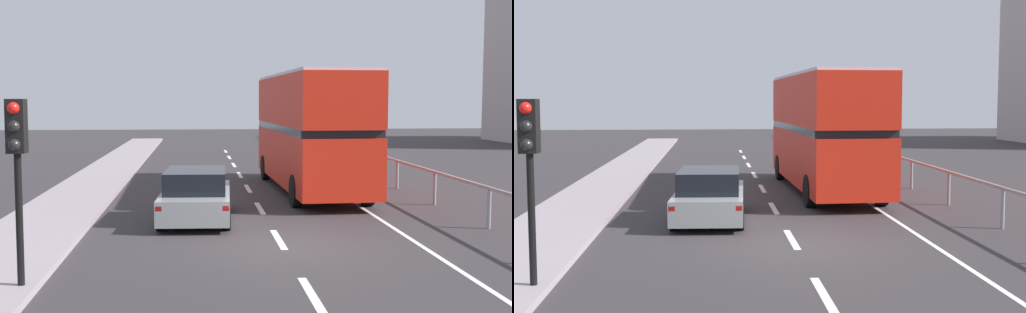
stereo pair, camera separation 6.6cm
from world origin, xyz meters
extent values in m
cube|color=#322D30|center=(0.00, 0.00, -0.05)|extent=(74.72, 120.00, 0.10)
cube|color=gray|center=(-5.83, 0.00, 0.07)|extent=(2.42, 80.00, 0.14)
cube|color=silver|center=(0.00, -3.92, 0.00)|extent=(0.16, 2.21, 0.01)
cube|color=silver|center=(0.00, 0.57, 0.00)|extent=(0.16, 2.21, 0.01)
cube|color=silver|center=(0.00, 5.05, 0.00)|extent=(0.16, 2.21, 0.01)
cube|color=silver|center=(0.00, 9.54, 0.00)|extent=(0.16, 2.21, 0.01)
cube|color=silver|center=(0.00, 14.03, 0.00)|extent=(0.16, 2.21, 0.01)
cube|color=silver|center=(0.00, 18.52, 0.00)|extent=(0.16, 2.21, 0.01)
cube|color=silver|center=(0.00, 23.00, 0.00)|extent=(0.16, 2.21, 0.01)
cube|color=silver|center=(0.00, 27.49, 0.00)|extent=(0.16, 2.21, 0.01)
cube|color=silver|center=(3.10, 9.00, 0.00)|extent=(0.12, 46.00, 0.01)
cube|color=gray|center=(5.49, 9.00, 1.03)|extent=(0.08, 42.00, 0.08)
cylinder|color=gray|center=(5.49, 1.36, 0.52)|extent=(0.10, 0.10, 1.03)
cylinder|color=gray|center=(5.49, 5.18, 0.52)|extent=(0.10, 0.10, 1.03)
cylinder|color=gray|center=(5.49, 9.00, 0.52)|extent=(0.10, 0.10, 1.03)
cylinder|color=gray|center=(5.49, 12.82, 0.52)|extent=(0.10, 0.10, 1.03)
cylinder|color=gray|center=(5.49, 16.64, 0.52)|extent=(0.10, 0.10, 1.03)
cylinder|color=gray|center=(5.49, 20.45, 0.52)|extent=(0.10, 0.10, 1.03)
cylinder|color=gray|center=(5.49, 24.27, 0.52)|extent=(0.10, 0.10, 1.03)
cylinder|color=gray|center=(5.49, 28.09, 0.52)|extent=(0.10, 0.10, 1.03)
cube|color=red|center=(2.15, 8.64, 1.26)|extent=(2.70, 10.14, 1.82)
cube|color=black|center=(2.15, 8.64, 2.29)|extent=(2.71, 9.73, 0.24)
cube|color=red|center=(2.15, 8.64, 3.25)|extent=(2.70, 10.14, 1.69)
cube|color=silver|center=(2.15, 8.64, 4.15)|extent=(2.65, 9.93, 0.10)
cube|color=black|center=(2.02, 13.66, 1.35)|extent=(2.20, 0.10, 1.27)
cube|color=yellow|center=(2.02, 13.66, 3.68)|extent=(1.47, 0.08, 0.28)
cylinder|color=black|center=(0.94, 12.25, 0.50)|extent=(0.31, 1.01, 1.00)
cylinder|color=black|center=(3.18, 12.31, 0.50)|extent=(0.31, 1.01, 1.00)
cylinder|color=black|center=(1.12, 5.17, 0.50)|extent=(0.31, 1.01, 1.00)
cylinder|color=black|center=(3.36, 5.23, 0.50)|extent=(0.31, 1.01, 1.00)
cube|color=gray|center=(-1.91, 3.32, 0.50)|extent=(2.02, 4.44, 0.64)
cube|color=black|center=(-1.92, 3.10, 1.11)|extent=(1.71, 2.47, 0.58)
cube|color=red|center=(-2.82, 1.21, 0.66)|extent=(0.16, 0.07, 0.12)
cube|color=red|center=(-1.21, 1.13, 0.66)|extent=(0.16, 0.07, 0.12)
cylinder|color=black|center=(-2.67, 4.84, 0.32)|extent=(0.23, 0.65, 0.64)
cylinder|color=black|center=(-1.01, 4.76, 0.32)|extent=(0.23, 0.65, 0.64)
cylinder|color=black|center=(-2.81, 1.88, 0.32)|extent=(0.23, 0.65, 0.64)
cylinder|color=black|center=(-1.16, 1.80, 0.32)|extent=(0.23, 0.65, 0.64)
cylinder|color=black|center=(-4.88, -3.33, 1.71)|extent=(0.12, 0.12, 3.14)
cube|color=black|center=(-4.88, -3.33, 2.83)|extent=(0.30, 0.30, 0.90)
sphere|color=red|center=(-4.88, -3.50, 3.13)|extent=(0.20, 0.20, 0.20)
sphere|color=black|center=(-4.88, -3.50, 2.83)|extent=(0.20, 0.20, 0.20)
sphere|color=black|center=(-4.88, -3.50, 2.53)|extent=(0.20, 0.20, 0.20)
camera|label=1|loc=(-1.93, -14.54, 3.25)|focal=46.22mm
camera|label=2|loc=(-1.86, -14.55, 3.25)|focal=46.22mm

